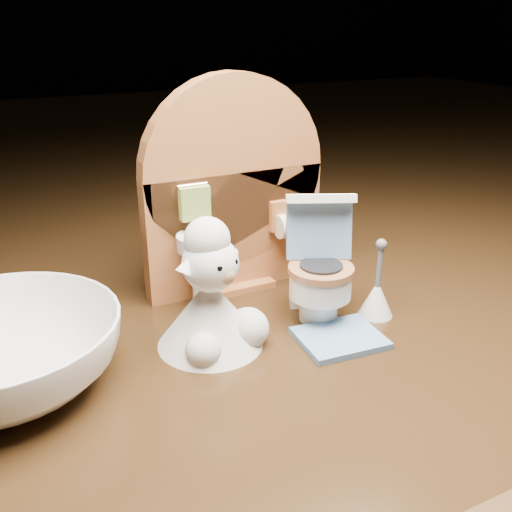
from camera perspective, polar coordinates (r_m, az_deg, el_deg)
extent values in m
cube|color=#32200E|center=(0.40, 1.95, -13.12)|extent=(2.50, 2.50, 0.10)
cube|color=#A15B2E|center=(0.40, -2.21, 2.60)|extent=(0.13, 0.02, 0.09)
cylinder|color=#A15B2E|center=(0.39, -2.30, 8.52)|extent=(0.13, 0.02, 0.13)
cube|color=#A15B2E|center=(0.42, -2.13, -2.59)|extent=(0.05, 0.04, 0.01)
cylinder|color=white|center=(0.39, -5.55, -1.92)|extent=(0.01, 0.01, 0.04)
cylinder|color=white|center=(0.37, -5.52, 1.40)|extent=(0.03, 0.03, 0.01)
cylinder|color=silver|center=(0.38, -6.07, 3.26)|extent=(0.00, 0.00, 0.01)
cube|color=#85A143|center=(0.37, -6.16, 5.29)|extent=(0.02, 0.01, 0.02)
cube|color=#A15B2E|center=(0.41, 2.98, 4.12)|extent=(0.02, 0.01, 0.02)
cylinder|color=beige|center=(0.40, 3.38, 3.07)|extent=(0.02, 0.02, 0.02)
cylinder|color=white|center=(0.37, 6.27, -5.02)|extent=(0.02, 0.02, 0.02)
cylinder|color=white|center=(0.36, 6.46, -2.78)|extent=(0.04, 0.04, 0.02)
cylinder|color=#955B37|center=(0.36, 6.53, -1.37)|extent=(0.04, 0.04, 0.00)
cube|color=white|center=(0.39, 5.93, -1.47)|extent=(0.04, 0.03, 0.05)
cube|color=#5E83AB|center=(0.37, 6.30, 2.91)|extent=(0.04, 0.03, 0.04)
cube|color=white|center=(0.36, 6.53, 5.74)|extent=(0.04, 0.03, 0.01)
cylinder|color=#BFD929|center=(0.38, 7.53, 2.88)|extent=(0.01, 0.01, 0.01)
cube|color=#5E83AB|center=(0.35, 8.37, -8.12)|extent=(0.05, 0.04, 0.00)
cone|color=white|center=(0.38, 11.97, -4.11)|extent=(0.02, 0.02, 0.02)
cylinder|color=#59595B|center=(0.37, 12.25, -1.02)|extent=(0.00, 0.00, 0.03)
sphere|color=#59595B|center=(0.37, 12.44, 1.15)|extent=(0.01, 0.01, 0.01)
cone|color=silver|center=(0.34, -4.66, -5.62)|extent=(0.06, 0.06, 0.04)
sphere|color=silver|center=(0.34, -0.81, -7.26)|extent=(0.03, 0.03, 0.03)
sphere|color=silver|center=(0.33, -5.26, -9.35)|extent=(0.02, 0.02, 0.02)
sphere|color=white|center=(0.32, -4.58, -0.77)|extent=(0.03, 0.03, 0.03)
sphere|color=tan|center=(0.32, -3.12, -1.87)|extent=(0.01, 0.01, 0.01)
sphere|color=silver|center=(0.32, -4.92, 1.61)|extent=(0.03, 0.03, 0.03)
cone|color=white|center=(0.31, -6.86, -0.74)|extent=(0.02, 0.01, 0.02)
cone|color=white|center=(0.33, -2.98, 0.75)|extent=(0.02, 0.01, 0.02)
sphere|color=black|center=(0.31, -3.72, -1.21)|extent=(0.00, 0.00, 0.00)
sphere|color=black|center=(0.32, -2.19, -0.58)|extent=(0.00, 0.00, 0.00)
imported|color=white|center=(0.33, -24.08, -9.00)|extent=(0.13, 0.13, 0.04)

